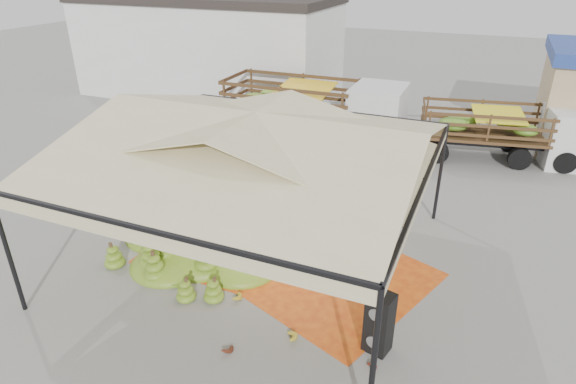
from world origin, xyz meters
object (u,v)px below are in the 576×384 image
at_px(banana_heap, 199,235).
at_px(speaker_stack, 379,323).
at_px(truck_right, 512,128).
at_px(vendor, 368,174).
at_px(truck_left, 320,104).

xyz_separation_m(banana_heap, speaker_stack, (5.29, -1.65, 0.14)).
height_order(speaker_stack, truck_right, truck_right).
height_order(speaker_stack, vendor, vendor).
distance_m(banana_heap, truck_right, 12.90).
relative_size(vendor, truck_right, 0.26).
distance_m(banana_heap, speaker_stack, 5.54).
relative_size(banana_heap, speaker_stack, 3.73).
bearing_deg(truck_right, banana_heap, -136.46).
bearing_deg(speaker_stack, banana_heap, 176.14).
xyz_separation_m(banana_heap, vendor, (3.31, 5.05, 0.29)).
xyz_separation_m(speaker_stack, truck_left, (-5.30, 11.26, 0.92)).
bearing_deg(truck_left, vendor, -54.69).
bearing_deg(vendor, truck_right, -142.79).
bearing_deg(speaker_stack, truck_left, 128.72).
relative_size(speaker_stack, truck_right, 0.21).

